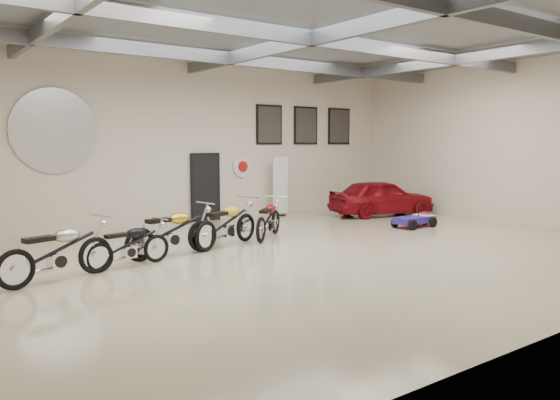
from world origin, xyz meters
TOP-DOWN VIEW (x-y plane):
  - floor at (0.00, 0.00)m, footprint 16.00×12.00m
  - ceiling at (0.00, 0.00)m, footprint 16.00×12.00m
  - back_wall at (0.00, 6.00)m, footprint 16.00×0.02m
  - right_wall at (8.00, 0.00)m, footprint 0.02×12.00m
  - ceiling_beams at (0.00, 0.00)m, footprint 15.80×11.80m
  - door at (0.50, 5.95)m, footprint 0.92×0.08m
  - logo_plaque at (-4.00, 5.95)m, footprint 2.30×0.06m
  - poster_left at (3.00, 5.96)m, footprint 1.05×0.08m
  - poster_mid at (4.60, 5.96)m, footprint 1.05×0.08m
  - poster_right at (6.20, 5.96)m, footprint 1.05×0.08m
  - oil_sign at (1.90, 5.95)m, footprint 0.72×0.10m
  - banner_stand at (3.13, 5.50)m, footprint 0.57×0.33m
  - motorcycle_silver at (-5.33, 0.67)m, footprint 2.28×1.23m
  - motorcycle_black at (-3.88, 0.99)m, footprint 1.88×0.86m
  - motorcycle_gold at (-2.74, 1.46)m, footprint 2.29×0.98m
  - motorcycle_yellow at (-1.16, 1.79)m, footprint 2.29×1.44m
  - motorcycle_red at (0.29, 2.11)m, footprint 1.96×1.78m
  - go_kart at (4.96, 1.10)m, footprint 1.68×0.81m
  - vintage_car at (6.00, 3.53)m, footprint 2.31×3.89m

SIDE VIEW (x-z plane):
  - floor at x=0.00m, z-range -0.01..0.01m
  - go_kart at x=4.96m, z-range 0.00..0.60m
  - motorcycle_black at x=-3.88m, z-range 0.00..0.94m
  - motorcycle_red at x=0.29m, z-range 0.00..1.05m
  - motorcycle_silver at x=-5.33m, z-range 0.00..1.13m
  - motorcycle_yellow at x=-1.16m, z-range 0.00..1.14m
  - motorcycle_gold at x=-2.74m, z-range 0.00..1.15m
  - vintage_car at x=6.00m, z-range 0.00..1.24m
  - banner_stand at x=3.13m, z-range 0.00..1.97m
  - door at x=0.50m, z-range 0.00..2.10m
  - oil_sign at x=1.90m, z-range 1.34..2.06m
  - back_wall at x=0.00m, z-range 0.00..5.00m
  - right_wall at x=8.00m, z-range 0.00..5.00m
  - logo_plaque at x=-4.00m, z-range 2.22..3.38m
  - poster_left at x=3.00m, z-range 2.42..3.78m
  - poster_mid at x=4.60m, z-range 2.42..3.78m
  - poster_right at x=6.20m, z-range 2.42..3.78m
  - ceiling_beams at x=0.00m, z-range 4.59..4.91m
  - ceiling at x=0.00m, z-range 5.00..5.00m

